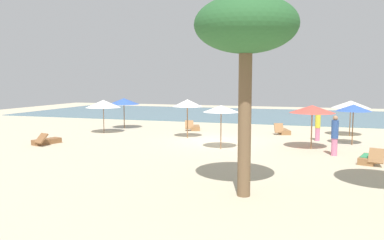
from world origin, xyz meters
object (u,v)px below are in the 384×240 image
(lounger_0, at_px, (283,131))
(lounger_3, at_px, (46,141))
(lounger_2, at_px, (195,127))
(person_1, at_px, (335,135))
(palm_2, at_px, (246,29))
(umbrella_2, at_px, (354,108))
(umbrella_4, at_px, (312,109))
(umbrella_7, at_px, (221,109))
(umbrella_5, at_px, (103,104))
(lounger_1, at_px, (369,159))
(umbrella_0, at_px, (124,101))
(umbrella_3, at_px, (351,104))
(umbrella_6, at_px, (187,103))
(person_0, at_px, (318,125))

(lounger_0, distance_m, lounger_3, 14.39)
(lounger_2, xyz_separation_m, person_1, (8.84, -6.74, 0.78))
(palm_2, bearing_deg, umbrella_2, 69.82)
(umbrella_4, xyz_separation_m, umbrella_7, (-4.34, -1.39, 0.02))
(umbrella_5, xyz_separation_m, lounger_1, (15.37, -4.61, -1.75))
(umbrella_0, distance_m, person_1, 15.16)
(person_1, distance_m, palm_2, 8.83)
(umbrella_3, bearing_deg, palm_2, -106.08)
(umbrella_0, bearing_deg, lounger_2, 8.75)
(lounger_1, distance_m, palm_2, 8.81)
(umbrella_6, height_order, palm_2, palm_2)
(umbrella_3, xyz_separation_m, palm_2, (-4.10, -14.24, 2.94))
(umbrella_0, relative_size, umbrella_4, 0.99)
(umbrella_6, height_order, lounger_0, umbrella_6)
(person_0, bearing_deg, lounger_3, -157.98)
(umbrella_4, distance_m, lounger_0, 5.81)
(person_0, bearing_deg, umbrella_3, 53.89)
(lounger_2, bearing_deg, person_0, -16.90)
(umbrella_7, height_order, lounger_0, umbrella_7)
(lounger_2, distance_m, person_1, 11.14)
(lounger_3, bearing_deg, umbrella_0, 83.55)
(lounger_1, xyz_separation_m, palm_2, (-4.21, -6.12, 4.74))
(person_1, height_order, palm_2, palm_2)
(umbrella_7, height_order, lounger_1, umbrella_7)
(lounger_3, height_order, person_1, person_1)
(umbrella_0, distance_m, umbrella_6, 6.41)
(lounger_0, xyz_separation_m, palm_2, (-0.07, -13.98, 4.75))
(lounger_2, bearing_deg, umbrella_7, -62.53)
(umbrella_2, xyz_separation_m, umbrella_7, (-6.42, -3.36, 0.04))
(person_0, bearing_deg, umbrella_2, -26.28)
(umbrella_2, xyz_separation_m, umbrella_5, (-15.10, -0.00, -0.06))
(umbrella_7, height_order, lounger_2, umbrella_7)
(umbrella_2, xyz_separation_m, lounger_3, (-15.80, -4.81, -1.83))
(umbrella_7, relative_size, lounger_0, 1.27)
(umbrella_3, xyz_separation_m, lounger_1, (0.10, -8.12, -1.80))
(lounger_2, bearing_deg, umbrella_0, -171.25)
(lounger_0, bearing_deg, umbrella_6, -146.63)
(umbrella_7, distance_m, palm_2, 8.30)
(umbrella_4, bearing_deg, palm_2, -101.99)
(umbrella_3, relative_size, lounger_0, 1.30)
(umbrella_0, height_order, lounger_3, umbrella_0)
(lounger_1, bearing_deg, umbrella_2, 93.29)
(lounger_0, relative_size, person_1, 0.94)
(umbrella_3, xyz_separation_m, umbrella_6, (-9.38, -3.78, 0.12))
(umbrella_4, relative_size, person_1, 1.21)
(umbrella_2, relative_size, lounger_0, 1.25)
(umbrella_0, xyz_separation_m, umbrella_4, (12.88, -4.53, 0.06))
(umbrella_3, distance_m, lounger_0, 4.43)
(umbrella_2, relative_size, person_0, 1.24)
(lounger_2, bearing_deg, umbrella_6, -79.43)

